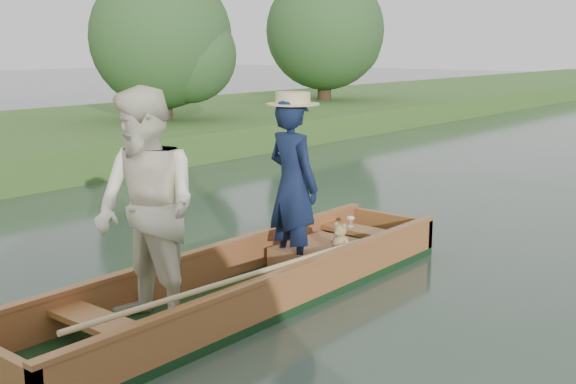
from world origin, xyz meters
The scene contains 3 objects.
ground centered at (0.00, 0.00, 0.00)m, with size 120.00×120.00×0.00m, color #283D30.
trees_far centered at (-2.19, 11.73, 2.56)m, with size 23.12×10.91×4.63m.
punt centered at (-0.04, -0.29, 0.74)m, with size 1.12×5.00×2.03m.
Camera 1 is at (4.32, -4.62, 2.33)m, focal length 45.00 mm.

